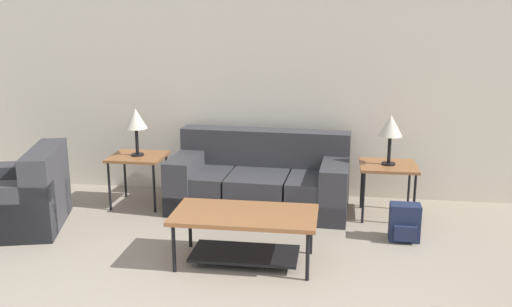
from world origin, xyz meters
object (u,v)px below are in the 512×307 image
Objects in this scene: side_table_left at (138,160)px; coffee_table at (245,226)px; armchair at (20,200)px; backpack at (405,223)px; table_lamp_left at (136,120)px; table_lamp_right at (391,127)px; side_table_right at (388,169)px; couch at (260,182)px.

coffee_table is at bearing -43.48° from side_table_left.
coffee_table is (2.36, -0.51, 0.05)m from armchair.
coffee_table is at bearing -153.58° from backpack.
side_table_left is (0.94, 0.84, 0.23)m from armchair.
armchair is 2.27× the size of table_lamp_left.
table_lamp_right reaches higher than side_table_left.
side_table_left is at bearing 136.52° from coffee_table.
coffee_table is 2.10× the size of side_table_right.
coffee_table is 1.58m from backpack.
coffee_table is at bearing -87.54° from couch.
side_table_left is (-1.36, -0.08, 0.22)m from couch.
backpack is (2.83, -0.64, -0.34)m from side_table_left.
couch reaches higher than side_table_right.
couch is 2.47m from armchair.
table_lamp_left is (-1.36, -0.08, 0.67)m from couch.
side_table_left is (-1.42, 1.34, 0.18)m from coffee_table.
side_table_left is at bearing -180.00° from table_lamp_right.
armchair is at bearing 167.82° from coffee_table.
side_table_right is 2.74m from table_lamp_left.
armchair is 2.27× the size of table_lamp_right.
table_lamp_left is at bearing 136.52° from coffee_table.
side_table_right is at bearing 0.00° from side_table_left.
armchair reaches higher than side_table_right.
side_table_right is (1.35, -0.08, 0.22)m from couch.
side_table_left is 1.12× the size of table_lamp_left.
backpack is at bearing 26.42° from coffee_table.
side_table_right is 1.12× the size of table_lamp_right.
couch is 1.59× the size of coffee_table.
couch is at bearing 176.48° from table_lamp_right.
side_table_right is 1.12× the size of table_lamp_left.
backpack is (3.77, 0.19, -0.11)m from armchair.
side_table_left is 1.00× the size of side_table_right.
coffee_table is at bearing -133.83° from side_table_right.
side_table_right is at bearing 100.62° from backpack.
side_table_right is 1.64× the size of backpack.
side_table_left is 2.74m from table_lamp_right.
table_lamp_left is at bearing 41.69° from armchair.
backpack is at bearing -12.81° from table_lamp_left.
couch is at bearing 3.51° from side_table_left.
armchair is at bearing -138.31° from side_table_left.
side_table_left is at bearing 180.00° from side_table_right.
table_lamp_left is at bearing 126.87° from side_table_left.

